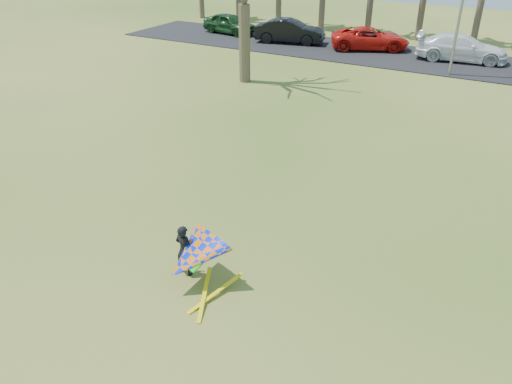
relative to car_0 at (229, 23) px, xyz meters
The scene contains 7 objects.
ground 30.30m from the car_0, 58.60° to the right, with size 100.00×100.00×0.00m, color #275813.
parking_strip 15.82m from the car_0, ahead, with size 46.00×7.00×0.06m, color black.
car_0 is the anchor object (origin of this frame).
car_1 5.76m from the car_0, ahead, with size 1.79×5.12×1.69m, color black.
car_2 11.56m from the car_0, ahead, with size 2.49×5.40×1.50m, color red.
car_3 17.75m from the car_0, ahead, with size 2.31×5.69×1.65m, color white.
kite_flyer 31.37m from the car_0, 59.81° to the right, with size 2.13×2.39×2.02m.
Camera 1 is at (6.32, -9.30, 8.21)m, focal length 35.00 mm.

